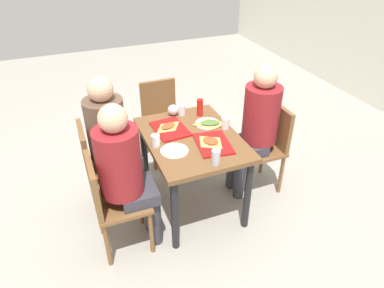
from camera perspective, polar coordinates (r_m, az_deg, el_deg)
The scene contains 22 objects.
ground_plane at distance 3.37m, azimuth 0.00°, elevation -9.61°, with size 10.00×10.00×0.02m, color #9E998E.
main_table at distance 2.98m, azimuth 0.00°, elevation -0.60°, with size 1.00×0.76×0.73m.
chair_near_left at distance 3.11m, azimuth -14.94°, elevation -2.93°, with size 0.40×0.40×0.85m.
chair_near_right at distance 2.71m, azimuth -13.26°, elevation -8.72°, with size 0.40×0.40×0.85m.
chair_far_side at distance 3.36m, azimuth 12.18°, elevation 0.35°, with size 0.40×0.40×0.85m.
chair_left_end at distance 3.76m, azimuth -5.01°, elevation 4.77°, with size 0.40×0.40×0.85m.
person_in_red at distance 2.99m, azimuth -12.97°, elevation 1.46°, with size 0.32×0.42×1.26m.
person_in_brown_jacket at distance 2.57m, azimuth -10.89°, elevation -3.92°, with size 0.32×0.42×1.26m.
person_far_side at distance 3.16m, azimuth 10.55°, elevation 3.62°, with size 0.32×0.42×1.26m.
tray_red_near at distance 3.02m, azimuth -3.57°, elevation 2.47°, with size 0.36×0.26×0.02m, color #B21414.
tray_red_far at distance 2.82m, azimuth 3.47°, elevation 0.06°, with size 0.36×0.26×0.02m, color #B21414.
paper_plate_center at distance 3.11m, azimuth 2.54°, elevation 3.36°, with size 0.22×0.22×0.01m, color white.
paper_plate_near_edge at distance 2.74m, azimuth -2.88°, elevation -1.10°, with size 0.22×0.22×0.01m, color white.
pizza_slice_a at distance 3.02m, azimuth -3.93°, elevation 2.90°, with size 0.20×0.24×0.02m.
pizza_slice_b at distance 2.81m, azimuth 3.05°, elevation 0.45°, with size 0.23×0.21×0.02m.
pizza_slice_c at distance 3.09m, azimuth 2.98°, elevation 3.42°, with size 0.20×0.26×0.02m.
plastic_cup_a at distance 3.03m, azimuth 5.49°, elevation 3.42°, with size 0.07×0.07×0.10m, color white.
plastic_cup_b at distance 2.79m, azimuth -5.96°, elevation 0.54°, with size 0.07×0.07×0.10m, color white.
plastic_cup_c at distance 3.24m, azimuth -1.70°, elevation 5.61°, with size 0.07×0.07×0.10m, color white.
soda_can at distance 2.57m, azimuth 3.92°, elevation -2.18°, with size 0.07×0.07×0.12m, color #B7BCC6.
condiment_bottle at distance 3.21m, azimuth 1.31°, elevation 5.98°, with size 0.06×0.06×0.16m, color red.
foil_bundle at distance 3.24m, azimuth -3.12°, elevation 5.57°, with size 0.10×0.10×0.10m, color silver.
Camera 1 is at (2.31, -0.92, 2.26)m, focal length 32.68 mm.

